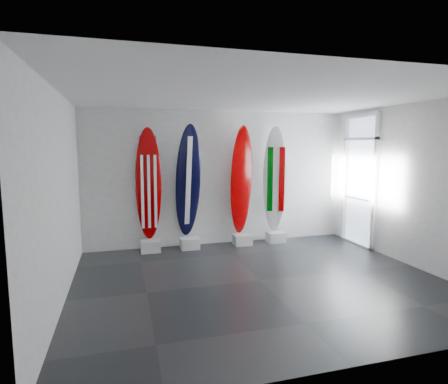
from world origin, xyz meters
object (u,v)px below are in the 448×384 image
object	(u,v)px
surfboard_navy	(188,182)
surfboard_swiss	(241,180)
surfboard_italy	(275,180)
surfboard_usa	(149,184)

from	to	relation	value
surfboard_navy	surfboard_swiss	world-z (taller)	surfboard_navy
surfboard_swiss	surfboard_navy	bearing A→B (deg)	166.78
surfboard_navy	surfboard_swiss	distance (m)	1.20
surfboard_italy	surfboard_swiss	bearing A→B (deg)	-158.87
surfboard_navy	surfboard_italy	size ratio (longest dim) A/B	1.01
surfboard_italy	surfboard_usa	bearing A→B (deg)	-158.87
surfboard_navy	surfboard_swiss	size ratio (longest dim) A/B	1.01
surfboard_usa	surfboard_swiss	size ratio (longest dim) A/B	0.97
surfboard_navy	surfboard_italy	world-z (taller)	surfboard_navy
surfboard_usa	surfboard_swiss	distance (m)	2.04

